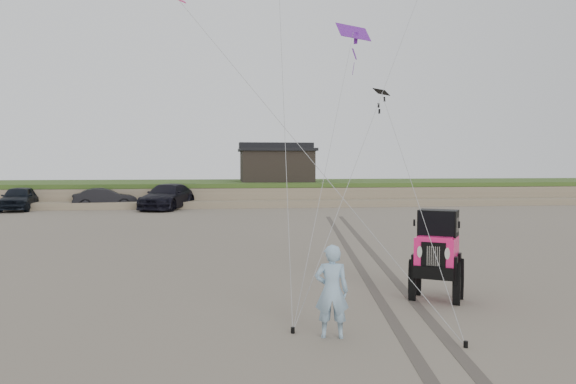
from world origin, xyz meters
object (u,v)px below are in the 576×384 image
Objects in this scene: cabin at (276,164)px; truck_c at (167,197)px; truck_a at (19,198)px; truck_b at (105,198)px; man at (332,291)px; jeep at (437,264)px.

truck_c is at bearing -140.89° from cabin.
truck_b is (5.70, 0.85, -0.10)m from truck_a.
cabin is at bearing -83.87° from man.
jeep is at bearing -130.35° from man.
truck_c is at bearing 138.92° from jeep.
cabin is 35.31m from jeep.
truck_c reaches higher than truck_a.
man reaches higher than jeep.
man is (-3.02, -37.75, -2.34)m from cabin.
jeep reaches higher than truck_b.
jeep is (0.10, -35.23, -2.36)m from cabin.
truck_a is 10.27m from truck_c.
truck_a is at bearing -52.13° from man.
cabin is at bearing 56.11° from truck_c.
truck_c reaches higher than truck_b.
cabin is at bearing 14.22° from truck_a.
cabin reaches higher than truck_b.
jeep is at bearing -89.83° from cabin.
man is at bearing -94.57° from cabin.
truck_a is 5.76m from truck_b.
truck_a is (-18.92, -6.76, -2.39)m from cabin.
truck_c is (-8.66, -7.04, -2.33)m from cabin.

